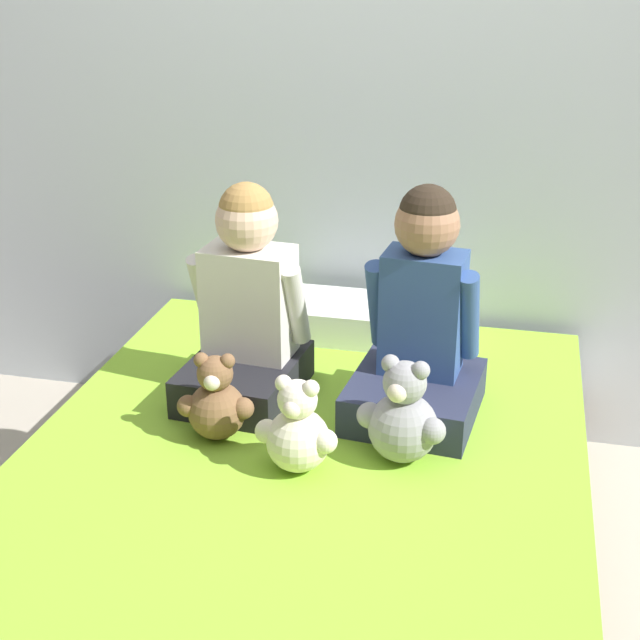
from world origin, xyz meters
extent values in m
plane|color=#B2A899|center=(0.00, 0.00, 0.00)|extent=(14.00, 14.00, 0.00)
cube|color=silver|center=(0.00, 1.07, 1.25)|extent=(8.00, 0.06, 2.50)
cube|color=brown|center=(0.00, 0.00, 0.10)|extent=(1.44, 1.99, 0.21)
cube|color=silver|center=(0.00, 0.00, 0.30)|extent=(1.42, 1.95, 0.19)
cube|color=#8CC633|center=(0.00, 0.00, 0.41)|extent=(1.43, 1.97, 0.03)
cube|color=black|center=(-0.23, 0.34, 0.48)|extent=(0.33, 0.41, 0.11)
cube|color=silver|center=(-0.23, 0.40, 0.69)|extent=(0.26, 0.18, 0.32)
sphere|color=beige|center=(-0.23, 0.40, 0.93)|extent=(0.17, 0.17, 0.17)
sphere|color=#A37A42|center=(-0.23, 0.40, 0.96)|extent=(0.15, 0.15, 0.15)
cylinder|color=silver|center=(-0.37, 0.41, 0.70)|extent=(0.07, 0.14, 0.26)
cylinder|color=silver|center=(-0.09, 0.39, 0.70)|extent=(0.07, 0.14, 0.26)
cube|color=#282D47|center=(0.25, 0.34, 0.48)|extent=(0.37, 0.41, 0.11)
cube|color=#33518E|center=(0.26, 0.40, 0.71)|extent=(0.23, 0.16, 0.34)
sphere|color=#9E7051|center=(0.26, 0.40, 0.96)|extent=(0.17, 0.17, 0.17)
sphere|color=#2D2319|center=(0.26, 0.40, 0.99)|extent=(0.15, 0.15, 0.15)
cylinder|color=#33518E|center=(0.14, 0.41, 0.72)|extent=(0.07, 0.15, 0.28)
cylinder|color=#33518E|center=(0.38, 0.38, 0.72)|extent=(0.07, 0.15, 0.28)
sphere|color=brown|center=(-0.23, 0.11, 0.50)|extent=(0.15, 0.15, 0.15)
sphere|color=brown|center=(-0.23, 0.11, 0.61)|extent=(0.09, 0.09, 0.09)
sphere|color=beige|center=(-0.23, 0.07, 0.61)|extent=(0.04, 0.04, 0.04)
sphere|color=brown|center=(-0.27, 0.10, 0.65)|extent=(0.04, 0.04, 0.04)
sphere|color=brown|center=(-0.20, 0.11, 0.65)|extent=(0.04, 0.04, 0.04)
sphere|color=brown|center=(-0.30, 0.08, 0.52)|extent=(0.06, 0.06, 0.06)
sphere|color=brown|center=(-0.16, 0.10, 0.52)|extent=(0.06, 0.06, 0.06)
sphere|color=#939399|center=(0.25, 0.11, 0.51)|extent=(0.18, 0.18, 0.18)
sphere|color=#939399|center=(0.25, 0.11, 0.64)|extent=(0.11, 0.11, 0.11)
sphere|color=beige|center=(0.24, 0.07, 0.63)|extent=(0.05, 0.05, 0.05)
sphere|color=#939399|center=(0.22, 0.12, 0.68)|extent=(0.05, 0.05, 0.05)
sphere|color=#939399|center=(0.29, 0.10, 0.68)|extent=(0.05, 0.05, 0.05)
sphere|color=#939399|center=(0.17, 0.12, 0.54)|extent=(0.07, 0.07, 0.07)
sphere|color=#939399|center=(0.33, 0.07, 0.54)|extent=(0.07, 0.07, 0.07)
sphere|color=silver|center=(0.01, 0.01, 0.51)|extent=(0.16, 0.16, 0.16)
sphere|color=silver|center=(0.01, 0.01, 0.62)|extent=(0.10, 0.10, 0.10)
sphere|color=beige|center=(0.01, -0.03, 0.61)|extent=(0.04, 0.04, 0.04)
sphere|color=silver|center=(-0.03, 0.01, 0.66)|extent=(0.04, 0.04, 0.04)
sphere|color=silver|center=(0.05, 0.00, 0.66)|extent=(0.04, 0.04, 0.04)
sphere|color=silver|center=(-0.07, 0.00, 0.52)|extent=(0.06, 0.06, 0.06)
sphere|color=silver|center=(0.08, -0.01, 0.52)|extent=(0.06, 0.06, 0.06)
cube|color=white|center=(0.00, 0.83, 0.48)|extent=(0.50, 0.27, 0.11)
camera|label=1|loc=(0.49, -1.81, 1.65)|focal=50.00mm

